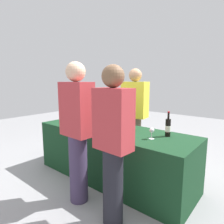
% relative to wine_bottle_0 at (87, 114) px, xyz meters
% --- Properties ---
extents(ground_plane, '(12.00, 12.00, 0.00)m').
position_rel_wine_bottle_0_xyz_m(ground_plane, '(0.75, -0.20, -0.87)').
color(ground_plane, gray).
extents(tasting_table, '(2.39, 0.82, 0.75)m').
position_rel_wine_bottle_0_xyz_m(tasting_table, '(0.75, -0.20, -0.50)').
color(tasting_table, '#14381E').
rests_on(tasting_table, ground_plane).
extents(wine_bottle_0, '(0.08, 0.08, 0.33)m').
position_rel_wine_bottle_0_xyz_m(wine_bottle_0, '(0.00, 0.00, 0.00)').
color(wine_bottle_0, black).
rests_on(wine_bottle_0, tasting_table).
extents(wine_bottle_1, '(0.07, 0.07, 0.29)m').
position_rel_wine_bottle_0_xyz_m(wine_bottle_1, '(0.20, -0.04, -0.01)').
color(wine_bottle_1, black).
rests_on(wine_bottle_1, tasting_table).
extents(wine_bottle_2, '(0.07, 0.07, 0.31)m').
position_rel_wine_bottle_0_xyz_m(wine_bottle_2, '(0.61, -0.11, -0.00)').
color(wine_bottle_2, black).
rests_on(wine_bottle_2, tasting_table).
extents(wine_bottle_3, '(0.08, 0.08, 0.31)m').
position_rel_wine_bottle_0_xyz_m(wine_bottle_3, '(1.02, -0.08, -0.01)').
color(wine_bottle_3, black).
rests_on(wine_bottle_3, tasting_table).
extents(wine_bottle_4, '(0.07, 0.07, 0.32)m').
position_rel_wine_bottle_0_xyz_m(wine_bottle_4, '(1.53, -0.04, -0.00)').
color(wine_bottle_4, black).
rests_on(wine_bottle_4, tasting_table).
extents(wine_glass_0, '(0.07, 0.07, 0.14)m').
position_rel_wine_bottle_0_xyz_m(wine_glass_0, '(0.09, -0.27, -0.02)').
color(wine_glass_0, silver).
rests_on(wine_glass_0, tasting_table).
extents(wine_glass_1, '(0.06, 0.06, 0.14)m').
position_rel_wine_bottle_0_xyz_m(wine_glass_1, '(0.25, -0.34, -0.02)').
color(wine_glass_1, silver).
rests_on(wine_glass_1, tasting_table).
extents(wine_glass_2, '(0.07, 0.07, 0.14)m').
position_rel_wine_bottle_0_xyz_m(wine_glass_2, '(0.35, -0.42, -0.02)').
color(wine_glass_2, silver).
rests_on(wine_glass_2, tasting_table).
extents(wine_glass_3, '(0.07, 0.07, 0.14)m').
position_rel_wine_bottle_0_xyz_m(wine_glass_3, '(0.46, -0.39, -0.02)').
color(wine_glass_3, silver).
rests_on(wine_glass_3, tasting_table).
extents(wine_glass_4, '(0.07, 0.07, 0.14)m').
position_rel_wine_bottle_0_xyz_m(wine_glass_4, '(1.05, -0.41, -0.02)').
color(wine_glass_4, silver).
rests_on(wine_glass_4, tasting_table).
extents(wine_glass_5, '(0.06, 0.06, 0.14)m').
position_rel_wine_bottle_0_xyz_m(wine_glass_5, '(1.43, -0.27, -0.02)').
color(wine_glass_5, silver).
rests_on(wine_glass_5, tasting_table).
extents(ice_bucket, '(0.18, 0.18, 0.18)m').
position_rel_wine_bottle_0_xyz_m(ice_bucket, '(0.03, -0.15, -0.03)').
color(ice_bucket, silver).
rests_on(ice_bucket, tasting_table).
extents(server_pouring, '(0.45, 0.29, 1.65)m').
position_rel_wine_bottle_0_xyz_m(server_pouring, '(0.68, 0.50, 0.01)').
color(server_pouring, brown).
rests_on(server_pouring, ground_plane).
extents(guest_0, '(0.40, 0.23, 1.66)m').
position_rel_wine_bottle_0_xyz_m(guest_0, '(0.80, -0.89, 0.03)').
color(guest_0, '#3F3351').
rests_on(guest_0, ground_plane).
extents(guest_1, '(0.38, 0.22, 1.60)m').
position_rel_wine_bottle_0_xyz_m(guest_1, '(1.36, -0.93, 0.00)').
color(guest_1, black).
rests_on(guest_1, ground_plane).
extents(menu_board, '(0.46, 0.07, 0.90)m').
position_rel_wine_bottle_0_xyz_m(menu_board, '(-0.09, 0.86, -0.42)').
color(menu_board, white).
rests_on(menu_board, ground_plane).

